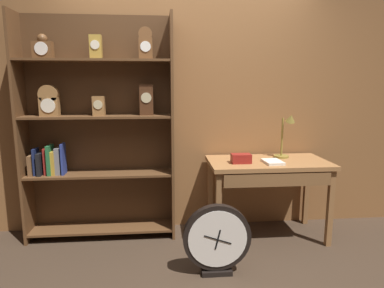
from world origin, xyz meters
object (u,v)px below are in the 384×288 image
at_px(toolbox_small, 241,158).
at_px(bookshelf, 95,129).
at_px(desk_lamp, 286,135).
at_px(round_clock_large, 217,239).
at_px(open_repair_manual, 273,162).
at_px(workbench, 268,171).

bearing_deg(toolbox_small, bookshelf, 169.57).
distance_m(desk_lamp, round_clock_large, 1.32).
distance_m(toolbox_small, open_repair_manual, 0.30).
relative_size(bookshelf, open_repair_manual, 9.80).
bearing_deg(round_clock_large, desk_lamp, 42.82).
bearing_deg(desk_lamp, workbench, -147.70).
bearing_deg(round_clock_large, workbench, 45.83).
relative_size(bookshelf, workbench, 1.87).
xyz_separation_m(open_repair_manual, round_clock_large, (-0.61, -0.53, -0.49)).
distance_m(toolbox_small, round_clock_large, 0.84).
relative_size(bookshelf, round_clock_large, 3.69).
bearing_deg(workbench, open_repair_manual, -83.46).
xyz_separation_m(workbench, toolbox_small, (-0.29, -0.05, 0.14)).
distance_m(workbench, open_repair_manual, 0.14).
bearing_deg(desk_lamp, toolbox_small, -159.83).
bearing_deg(bookshelf, open_repair_manual, -9.83).
distance_m(bookshelf, round_clock_large, 1.56).
distance_m(bookshelf, toolbox_small, 1.42).
relative_size(workbench, toolbox_small, 6.35).
relative_size(toolbox_small, open_repair_manual, 0.82).
height_order(bookshelf, open_repair_manual, bookshelf).
distance_m(desk_lamp, open_repair_manual, 0.37).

